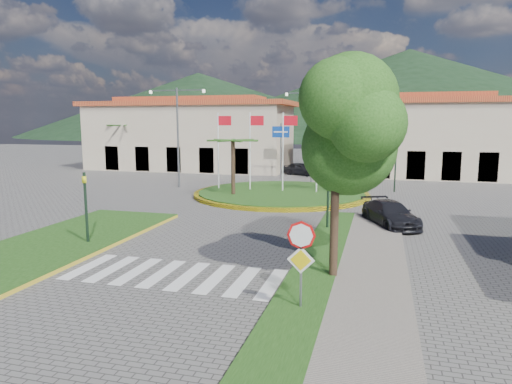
% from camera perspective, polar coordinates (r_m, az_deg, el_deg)
% --- Properties ---
extents(ground, '(160.00, 160.00, 0.00)m').
position_cam_1_polar(ground, '(13.34, -18.12, -15.20)').
color(ground, '#615E5C').
rests_on(ground, ground).
extents(sidewalk_right, '(4.00, 28.00, 0.15)m').
position_cam_1_polar(sidewalk_right, '(13.20, 10.44, -14.79)').
color(sidewalk_right, gray).
rests_on(sidewalk_right, ground).
extents(verge_right, '(1.60, 28.00, 0.18)m').
position_cam_1_polar(verge_right, '(13.34, 5.13, -14.36)').
color(verge_right, '#1B4313').
rests_on(verge_right, ground).
extents(median_left, '(5.00, 14.00, 0.18)m').
position_cam_1_polar(median_left, '(21.59, -23.85, -6.01)').
color(median_left, '#1B4313').
rests_on(median_left, ground).
extents(crosswalk, '(8.00, 3.00, 0.01)m').
position_cam_1_polar(crosswalk, '(16.57, -10.39, -10.09)').
color(crosswalk, silver).
rests_on(crosswalk, ground).
extents(roundabout_island, '(12.70, 12.70, 6.00)m').
position_cam_1_polar(roundabout_island, '(33.22, 3.16, -0.16)').
color(roundabout_island, yellow).
rests_on(roundabout_island, ground).
extents(stop_sign, '(0.80, 0.11, 2.65)m').
position_cam_1_polar(stop_sign, '(12.71, 5.65, -7.40)').
color(stop_sign, slate).
rests_on(stop_sign, ground).
extents(deciduous_tree, '(3.60, 3.60, 6.80)m').
position_cam_1_polar(deciduous_tree, '(15.15, 10.08, 8.09)').
color(deciduous_tree, black).
rests_on(deciduous_tree, ground).
extents(traffic_light_left, '(0.15, 0.18, 3.20)m').
position_cam_1_polar(traffic_light_left, '(20.82, -20.52, -1.13)').
color(traffic_light_left, black).
rests_on(traffic_light_left, ground).
extents(traffic_light_right, '(0.15, 0.18, 3.20)m').
position_cam_1_polar(traffic_light_right, '(22.47, 9.00, 0.02)').
color(traffic_light_right, black).
rests_on(traffic_light_right, ground).
extents(traffic_light_far, '(0.18, 0.15, 3.20)m').
position_cam_1_polar(traffic_light_far, '(36.26, 17.02, 3.04)').
color(traffic_light_far, black).
rests_on(traffic_light_far, ground).
extents(direction_sign_west, '(1.60, 0.14, 5.20)m').
position_cam_1_polar(direction_sign_west, '(42.05, 3.12, 6.32)').
color(direction_sign_west, slate).
rests_on(direction_sign_west, ground).
extents(direction_sign_east, '(1.60, 0.14, 5.20)m').
position_cam_1_polar(direction_sign_east, '(41.28, 9.96, 6.16)').
color(direction_sign_east, slate).
rests_on(direction_sign_east, ground).
extents(street_lamp_centre, '(4.80, 0.16, 8.00)m').
position_cam_1_polar(street_lamp_centre, '(40.53, 7.02, 7.55)').
color(street_lamp_centre, slate).
rests_on(street_lamp_centre, ground).
extents(street_lamp_west, '(4.80, 0.16, 8.00)m').
position_cam_1_polar(street_lamp_west, '(37.63, -9.75, 7.39)').
color(street_lamp_west, slate).
rests_on(street_lamp_west, ground).
extents(building_left, '(23.32, 9.54, 8.05)m').
position_cam_1_polar(building_left, '(52.46, -8.21, 7.14)').
color(building_left, '#C1AE92').
rests_on(building_left, ground).
extents(building_right, '(19.08, 9.54, 8.05)m').
position_cam_1_polar(building_right, '(48.20, 19.15, 6.61)').
color(building_right, '#C1AE92').
rests_on(building_right, ground).
extents(hill_far_west, '(140.00, 140.00, 22.00)m').
position_cam_1_polar(hill_far_west, '(162.45, -7.18, 10.72)').
color(hill_far_west, black).
rests_on(hill_far_west, ground).
extents(hill_far_mid, '(180.00, 180.00, 30.00)m').
position_cam_1_polar(hill_far_mid, '(170.55, 18.44, 11.59)').
color(hill_far_mid, black).
rests_on(hill_far_mid, ground).
extents(hill_near_back, '(110.00, 110.00, 16.00)m').
position_cam_1_polar(hill_near_back, '(141.13, 8.60, 9.77)').
color(hill_near_back, black).
rests_on(hill_near_back, ground).
extents(white_van, '(4.19, 2.42, 1.10)m').
position_cam_1_polar(white_van, '(50.10, -8.33, 3.22)').
color(white_van, '#BCBBBE').
rests_on(white_van, ground).
extents(car_dark_a, '(3.99, 2.87, 1.26)m').
position_cam_1_polar(car_dark_a, '(46.12, 5.62, 2.90)').
color(car_dark_a, black).
rests_on(car_dark_a, ground).
extents(car_dark_b, '(3.77, 2.15, 1.17)m').
position_cam_1_polar(car_dark_b, '(46.66, 15.77, 2.62)').
color(car_dark_b, black).
rests_on(car_dark_b, ground).
extents(car_side_right, '(3.44, 4.71, 1.27)m').
position_cam_1_polar(car_side_right, '(24.49, 16.44, -2.62)').
color(car_side_right, black).
rests_on(car_side_right, ground).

